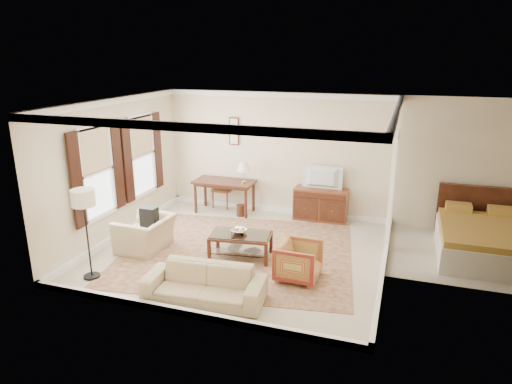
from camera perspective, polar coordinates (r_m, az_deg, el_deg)
The scene contains 21 objects.
room_shell at distance 8.39m, azimuth -1.97°, elevation 8.21°, with size 5.51×5.01×2.91m.
annex_bedroom at distance 9.68m, azimuth 26.76°, elevation -5.56°, with size 3.00×2.70×2.90m.
window_front at distance 9.28m, azimuth -19.31°, elevation 2.31°, with size 0.12×1.56×1.80m, color #CCB284, non-canonical shape.
window_rear at distance 10.55m, azimuth -14.08°, elevation 4.45°, with size 0.12×1.56×1.80m, color #CCB284, non-canonical shape.
doorway at distance 9.65m, azimuth 16.63°, elevation 0.17°, with size 0.10×1.12×2.25m, color white, non-canonical shape.
rug at distance 9.04m, azimuth -2.37°, elevation -7.50°, with size 4.39×3.76×0.01m, color maroon.
writing_desk at distance 11.06m, azimuth -3.97°, elevation 0.87°, with size 1.46×0.73×0.80m.
desk_chair at distance 11.48m, azimuth -4.19°, elevation 0.64°, with size 0.45×0.45×1.05m, color brown, non-canonical shape.
desk_lamp at distance 10.79m, azimuth -1.54°, elevation 2.47°, with size 0.32×0.32×0.50m, color silver, non-canonical shape.
framed_prints at distance 11.14m, azimuth -2.77°, elevation 7.62°, with size 0.25×0.04×0.68m, color #4A2215, non-canonical shape.
sideboard at distance 10.70m, azimuth 8.09°, elevation -1.55°, with size 1.23×0.47×0.75m, color brown.
tv at distance 10.46m, azimuth 8.25°, elevation 2.65°, with size 0.88×0.50×0.11m, color black.
coffee_table at distance 8.69m, azimuth -1.91°, elevation -5.93°, with size 1.21×0.81×0.48m.
fruit_bowl at distance 8.66m, azimuth -2.15°, elevation -4.82°, with size 0.42×0.42×0.10m, color silver.
book_a at distance 8.91m, azimuth -3.26°, elevation -6.61°, with size 0.28×0.04×0.38m, color brown.
book_b at distance 8.74m, azimuth -0.87°, elevation -7.09°, with size 0.28×0.03×0.38m, color brown.
striped_armchair at distance 7.92m, azimuth 5.35°, elevation -8.39°, with size 0.71×0.67×0.74m, color maroon.
club_armchair at distance 9.24m, azimuth -13.69°, elevation -4.43°, with size 1.04×0.67×0.90m, color tan.
backpack at distance 9.23m, azimuth -13.21°, elevation -2.80°, with size 0.32×0.22×0.40m, color black.
sofa at distance 7.30m, azimuth -6.51°, elevation -10.72°, with size 1.90×0.55×0.74m, color tan.
floor_lamp at distance 8.10m, azimuth -20.74°, elevation -1.46°, with size 0.39×0.39×1.60m.
Camera 1 is at (2.90, -7.77, 3.75)m, focal length 32.00 mm.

